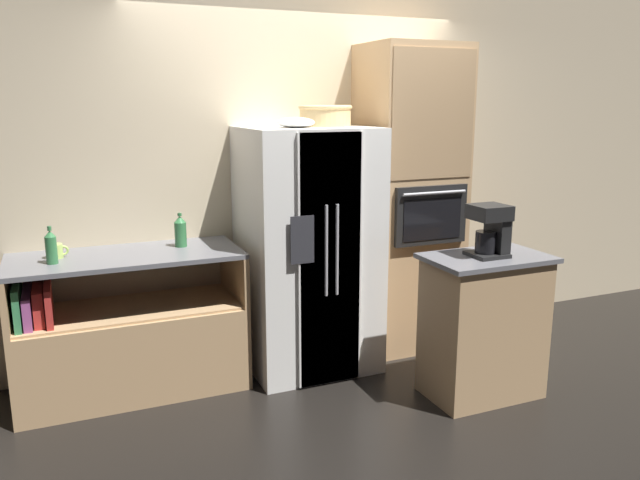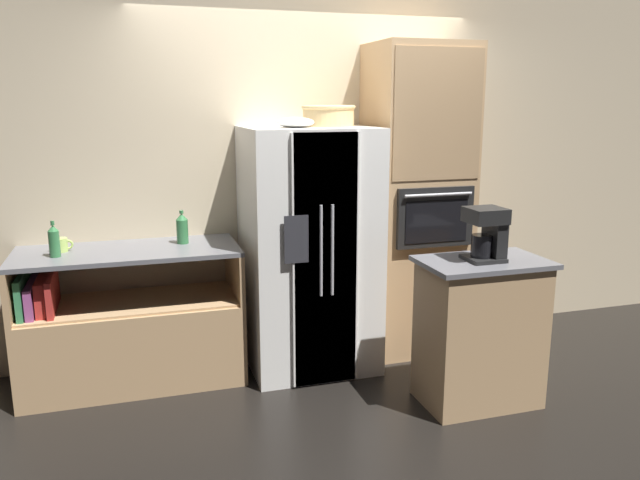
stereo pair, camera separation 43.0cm
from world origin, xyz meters
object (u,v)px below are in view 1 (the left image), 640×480
(wicker_basket, at_px, (325,115))
(fruit_bowl, at_px, (295,122))
(mug, at_px, (55,251))
(refrigerator, at_px, (308,250))
(coffee_maker, at_px, (491,228))
(bottle_tall, at_px, (51,247))
(wall_oven, at_px, (409,200))
(bottle_short, at_px, (180,231))

(wicker_basket, xyz_separation_m, fruit_bowl, (-0.28, -0.16, -0.04))
(wicker_basket, bearing_deg, mug, 178.62)
(refrigerator, distance_m, coffee_maker, 1.27)
(bottle_tall, distance_m, mug, 0.15)
(wicker_basket, bearing_deg, refrigerator, -150.95)
(wall_oven, relative_size, coffee_maker, 7.04)
(fruit_bowl, bearing_deg, wall_oven, 9.08)
(fruit_bowl, relative_size, mug, 1.92)
(bottle_short, bearing_deg, mug, -179.11)
(wicker_basket, height_order, mug, wicker_basket)
(bottle_tall, relative_size, bottle_short, 1.00)
(wall_oven, bearing_deg, refrigerator, -173.99)
(wall_oven, distance_m, bottle_tall, 2.52)
(bottle_short, bearing_deg, coffee_maker, -31.31)
(wall_oven, relative_size, wicker_basket, 6.08)
(refrigerator, bearing_deg, bottle_tall, -179.95)
(wall_oven, distance_m, mug, 2.51)
(wall_oven, bearing_deg, bottle_short, 178.04)
(bottle_tall, bearing_deg, bottle_short, 10.77)
(refrigerator, height_order, fruit_bowl, fruit_bowl)
(fruit_bowl, relative_size, coffee_maker, 0.79)
(fruit_bowl, xyz_separation_m, bottle_tall, (-1.54, 0.06, -0.71))
(bottle_tall, xyz_separation_m, bottle_short, (0.80, 0.15, 0.00))
(wicker_basket, distance_m, bottle_tall, 1.98)
(mug, bearing_deg, wicker_basket, -1.38)
(fruit_bowl, bearing_deg, mug, 172.41)
(refrigerator, height_order, mug, refrigerator)
(wicker_basket, height_order, coffee_maker, wicker_basket)
(wall_oven, xyz_separation_m, fruit_bowl, (-0.98, -0.16, 0.60))
(wall_oven, relative_size, mug, 17.13)
(wicker_basket, relative_size, bottle_tall, 1.64)
(fruit_bowl, distance_m, bottle_short, 1.05)
(bottle_short, xyz_separation_m, coffee_maker, (1.72, -1.05, 0.08))
(bottle_short, relative_size, coffee_maker, 0.70)
(bottle_short, bearing_deg, fruit_bowl, -16.10)
(fruit_bowl, height_order, bottle_tall, fruit_bowl)
(wicker_basket, bearing_deg, fruit_bowl, -150.59)
(wicker_basket, xyz_separation_m, bottle_tall, (-1.82, -0.10, -0.76))
(wicker_basket, xyz_separation_m, mug, (-1.81, 0.04, -0.81))
(wall_oven, bearing_deg, mug, 178.93)
(mug, bearing_deg, bottle_tall, -97.37)
(mug, xyz_separation_m, coffee_maker, (2.50, -1.03, 0.14))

